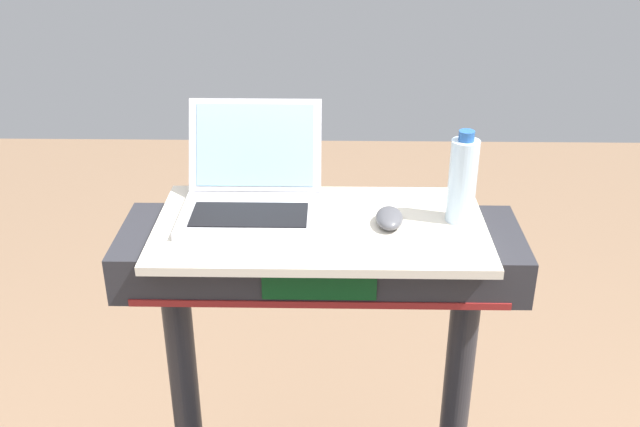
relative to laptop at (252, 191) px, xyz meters
name	(u,v)px	position (x,y,z in m)	size (l,w,h in m)	color
desk_board	(320,228)	(0.16, -0.07, -0.06)	(0.73, 0.39, 0.02)	beige
laptop	(252,191)	(0.00, 0.00, 0.00)	(0.31, 0.31, 0.22)	#B7B7BC
computer_mouse	(389,218)	(0.31, -0.07, -0.03)	(0.06, 0.10, 0.03)	#4C4C51
water_bottle	(463,180)	(0.47, -0.04, 0.05)	(0.06, 0.06, 0.21)	silver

